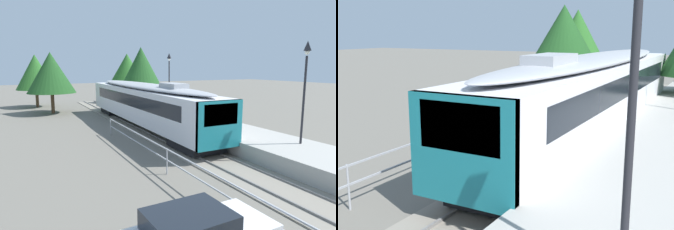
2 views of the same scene
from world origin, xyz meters
TOP-DOWN VIEW (x-y plane):
  - ground_plane at (-3.00, 22.00)m, footprint 160.00×160.00m
  - track_rails at (0.00, 22.00)m, footprint 3.20×60.00m
  - commuter_train at (0.00, 31.50)m, footprint 2.82×20.57m
  - station_platform at (3.25, 22.00)m, footprint 3.90×60.00m
  - platform_lamp_mid_platform at (4.04, 19.66)m, footprint 0.34×0.34m
  - platform_lamp_far_end at (4.04, 34.80)m, footprint 0.34×0.34m
  - tree_behind_carpark at (-6.94, 49.13)m, footprint 4.63×4.63m
  - tree_behind_station_far at (4.57, 48.26)m, footprint 5.35×5.35m
  - tree_distant_left at (3.78, 41.31)m, footprint 5.44×5.44m
  - tree_distant_centre at (-5.81, 42.89)m, footprint 4.99×4.99m

SIDE VIEW (x-z plane):
  - ground_plane at x=-3.00m, z-range 0.00..0.00m
  - track_rails at x=0.00m, z-range -0.04..0.10m
  - station_platform at x=3.25m, z-range 0.00..0.90m
  - commuter_train at x=0.00m, z-range 0.28..4.02m
  - tree_behind_carpark at x=-6.94m, z-range 1.08..7.53m
  - tree_distant_centre at x=-5.81m, z-range 1.09..7.58m
  - tree_behind_station_far at x=4.57m, z-range 1.13..7.87m
  - tree_distant_left at x=3.78m, z-range 1.00..8.19m
  - platform_lamp_mid_platform at x=4.04m, z-range 1.95..7.30m
  - platform_lamp_far_end at x=4.04m, z-range 1.95..7.30m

